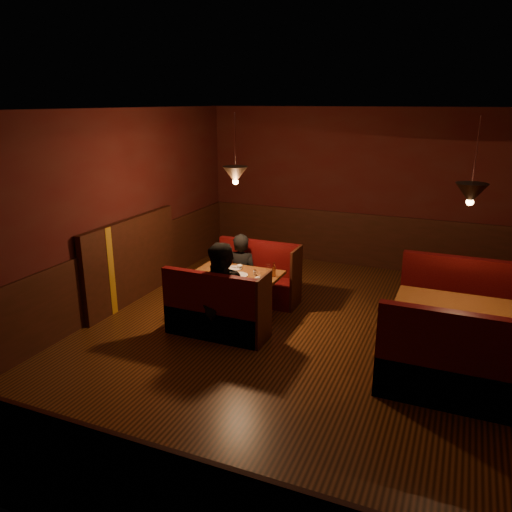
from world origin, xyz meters
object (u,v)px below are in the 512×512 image
at_px(diner_b, 224,279).
at_px(second_bench_far, 457,313).
at_px(main_table, 238,283).
at_px(second_table, 454,321).
at_px(diner_a, 241,257).
at_px(main_bench_near, 216,316).
at_px(main_bench_far, 257,282).
at_px(second_bench_near, 452,373).

bearing_deg(diner_b, second_bench_far, 9.78).
distance_m(main_table, second_bench_far, 2.98).
relative_size(second_table, diner_a, 0.94).
height_order(second_table, second_bench_far, second_bench_far).
bearing_deg(second_bench_far, main_table, -170.22).
relative_size(main_bench_near, diner_a, 0.95).
xyz_separation_m(main_bench_near, diner_a, (-0.22, 1.26, 0.42)).
height_order(main_bench_far, main_bench_near, same).
distance_m(main_bench_near, second_bench_near, 2.95).
distance_m(main_bench_near, diner_a, 1.35).
distance_m(main_bench_far, main_bench_near, 1.40).
bearing_deg(second_table, diner_a, 164.47).
bearing_deg(second_bench_near, main_table, 159.28).
height_order(main_bench_near, second_table, main_bench_near).
height_order(second_bench_far, diner_a, diner_a).
xyz_separation_m(second_table, diner_b, (-2.78, -0.35, 0.25)).
xyz_separation_m(main_table, main_bench_far, (0.01, 0.70, -0.21)).
xyz_separation_m(main_bench_far, diner_b, (0.10, -1.35, 0.52)).
bearing_deg(second_table, second_bench_far, 87.80).
bearing_deg(diner_b, main_bench_near, -168.53).
height_order(second_bench_near, diner_b, diner_b).
distance_m(main_bench_far, second_bench_near, 3.43).
relative_size(main_bench_near, second_bench_far, 0.91).
bearing_deg(second_bench_near, second_bench_far, 90.00).
relative_size(main_bench_far, diner_b, 0.84).
bearing_deg(second_bench_far, second_table, -92.20).
height_order(second_bench_near, diner_a, diner_a).
xyz_separation_m(second_bench_far, second_bench_near, (0.00, -1.61, 0.00)).
bearing_deg(second_bench_far, diner_a, 179.00).
bearing_deg(diner_b, main_bench_far, 81.75).
bearing_deg(second_bench_near, main_bench_near, 172.03).
bearing_deg(second_bench_near, second_table, 92.20).
bearing_deg(main_table, second_table, -5.94).
height_order(main_bench_far, diner_a, diner_a).
xyz_separation_m(second_table, diner_a, (-3.10, 0.86, 0.15)).
xyz_separation_m(main_bench_far, second_table, (2.89, -1.00, 0.27)).
distance_m(second_table, diner_a, 3.22).
height_order(diner_a, diner_b, diner_b).
xyz_separation_m(main_bench_far, second_bench_near, (2.92, -1.81, 0.05)).
xyz_separation_m(main_table, second_bench_near, (2.93, -1.11, -0.17)).
bearing_deg(main_bench_near, second_bench_far, 22.46).
bearing_deg(second_table, main_table, 174.06).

